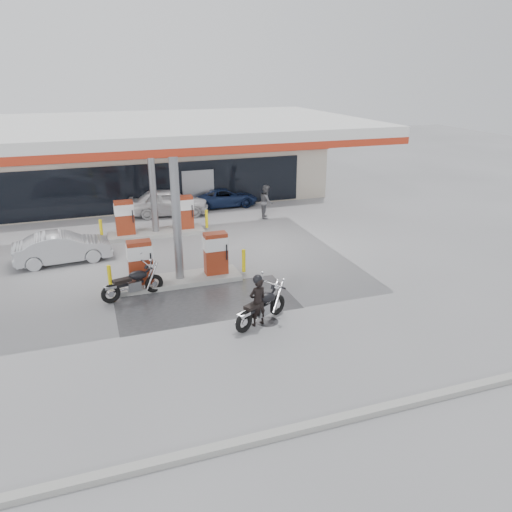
% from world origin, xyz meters
% --- Properties ---
extents(ground, '(90.00, 90.00, 0.00)m').
position_xyz_m(ground, '(0.00, 0.00, 0.00)').
color(ground, gray).
rests_on(ground, ground).
extents(wet_patch, '(6.00, 3.00, 0.00)m').
position_xyz_m(wet_patch, '(0.50, 0.00, 0.00)').
color(wet_patch, '#4C4C4F').
rests_on(wet_patch, ground).
extents(drain_cover, '(0.70, 0.70, 0.01)m').
position_xyz_m(drain_cover, '(2.00, -2.00, 0.00)').
color(drain_cover, '#38383A').
rests_on(drain_cover, ground).
extents(kerb, '(28.00, 0.25, 0.15)m').
position_xyz_m(kerb, '(0.00, -7.00, 0.07)').
color(kerb, gray).
rests_on(kerb, ground).
extents(store_building, '(22.00, 8.22, 4.00)m').
position_xyz_m(store_building, '(0.01, 15.94, 2.01)').
color(store_building, beige).
rests_on(store_building, ground).
extents(canopy, '(16.00, 10.02, 5.51)m').
position_xyz_m(canopy, '(0.00, 5.00, 5.27)').
color(canopy, silver).
rests_on(canopy, ground).
extents(pump_island_near, '(5.14, 1.30, 1.78)m').
position_xyz_m(pump_island_near, '(0.00, 2.00, 0.71)').
color(pump_island_near, '#9E9E99').
rests_on(pump_island_near, ground).
extents(pump_island_far, '(5.14, 1.30, 1.78)m').
position_xyz_m(pump_island_far, '(0.00, 8.00, 0.71)').
color(pump_island_far, '#9E9E99').
rests_on(pump_island_far, ground).
extents(main_motorcycle, '(2.05, 1.28, 1.16)m').
position_xyz_m(main_motorcycle, '(1.82, -1.97, 0.51)').
color(main_motorcycle, black).
rests_on(main_motorcycle, ground).
extents(biker_main, '(0.65, 0.50, 1.59)m').
position_xyz_m(biker_main, '(1.65, -2.07, 0.80)').
color(biker_main, black).
rests_on(biker_main, ground).
extents(parked_motorcycle, '(2.21, 0.92, 1.15)m').
position_xyz_m(parked_motorcycle, '(-1.76, 1.22, 0.51)').
color(parked_motorcycle, black).
rests_on(parked_motorcycle, ground).
extents(sedan_white, '(4.46, 2.37, 1.44)m').
position_xyz_m(sedan_white, '(1.18, 11.20, 0.72)').
color(sedan_white, silver).
rests_on(sedan_white, ground).
extents(attendant, '(0.89, 1.02, 1.77)m').
position_xyz_m(attendant, '(6.00, 9.00, 0.88)').
color(attendant, '#55555A').
rests_on(attendant, ground).
extents(hatchback_silver, '(3.92, 1.65, 1.26)m').
position_xyz_m(hatchback_silver, '(-4.12, 5.60, 0.63)').
color(hatchback_silver, '#A8ABB0').
rests_on(hatchback_silver, ground).
extents(parked_car_right, '(3.90, 1.82, 1.08)m').
position_xyz_m(parked_car_right, '(4.50, 12.00, 0.54)').
color(parked_car_right, '#162449').
rests_on(parked_car_right, ground).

